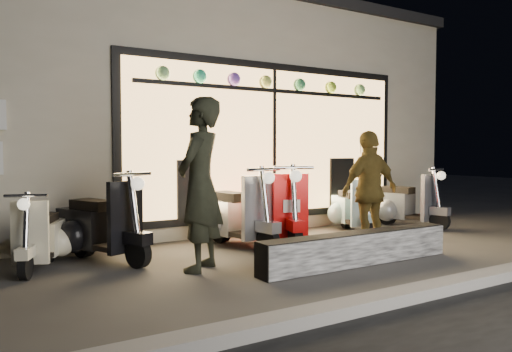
{
  "coord_description": "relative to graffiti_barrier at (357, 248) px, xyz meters",
  "views": [
    {
      "loc": [
        -3.91,
        -5.14,
        1.4
      ],
      "look_at": [
        -0.37,
        0.6,
        1.05
      ],
      "focal_mm": 35.0,
      "sensor_mm": 36.0,
      "label": 1
    }
  ],
  "objects": [
    {
      "name": "graffiti_barrier",
      "position": [
        0.0,
        0.0,
        0.0
      ],
      "size": [
        2.79,
        0.28,
        0.4
      ],
      "primitive_type": "cube",
      "color": "black",
      "rests_on": "ground"
    },
    {
      "name": "scooter_red",
      "position": [
        0.05,
        1.77,
        0.25
      ],
      "size": [
        0.84,
        1.58,
        1.13
      ],
      "rotation": [
        0.0,
        0.0,
        -0.32
      ],
      "color": "black",
      "rests_on": "ground"
    },
    {
      "name": "woman",
      "position": [
        0.78,
        0.59,
        0.64
      ],
      "size": [
        0.98,
        0.42,
        1.67
      ],
      "primitive_type": "imported",
      "rotation": [
        0.0,
        0.0,
        3.15
      ],
      "color": "brown",
      "rests_on": "ground"
    },
    {
      "name": "scooter_silver",
      "position": [
        -0.7,
        1.9,
        0.25
      ],
      "size": [
        0.64,
        1.57,
        1.11
      ],
      "rotation": [
        0.0,
        0.0,
        0.14
      ],
      "color": "black",
      "rests_on": "ground"
    },
    {
      "name": "man",
      "position": [
        -1.75,
        0.76,
        0.81
      ],
      "size": [
        0.87,
        0.85,
        2.01
      ],
      "primitive_type": "imported",
      "rotation": [
        0.0,
        0.0,
        3.88
      ],
      "color": "black",
      "rests_on": "ground"
    },
    {
      "name": "shop_building",
      "position": [
        -0.31,
        5.63,
        1.9
      ],
      "size": [
        10.2,
        6.23,
        4.2
      ],
      "color": "beige",
      "rests_on": "ground"
    },
    {
      "name": "kerb",
      "position": [
        -0.31,
        -1.35,
        -0.14
      ],
      "size": [
        40.0,
        0.25,
        0.12
      ],
      "primitive_type": "cube",
      "color": "slate",
      "rests_on": "ground"
    },
    {
      "name": "ground",
      "position": [
        -0.31,
        0.65,
        -0.2
      ],
      "size": [
        40.0,
        40.0,
        0.0
      ],
      "primitive_type": "plane",
      "color": "#383533",
      "rests_on": "ground"
    },
    {
      "name": "scooter_grey",
      "position": [
        2.83,
        1.89,
        0.22
      ],
      "size": [
        0.7,
        1.45,
        1.03
      ],
      "rotation": [
        0.0,
        0.0,
        0.25
      ],
      "color": "black",
      "rests_on": "ground"
    },
    {
      "name": "scooter_cream",
      "position": [
        -3.28,
        1.94,
        0.16
      ],
      "size": [
        0.73,
        1.21,
        0.89
      ],
      "rotation": [
        0.0,
        0.0,
        -0.42
      ],
      "color": "black",
      "rests_on": "ground"
    },
    {
      "name": "scooter_blue",
      "position": [
        1.72,
        1.98,
        0.19
      ],
      "size": [
        0.74,
        1.35,
        0.97
      ],
      "rotation": [
        0.0,
        0.0,
        -0.35
      ],
      "color": "black",
      "rests_on": "ground"
    },
    {
      "name": "scooter_black",
      "position": [
        -2.65,
        1.96,
        0.24
      ],
      "size": [
        0.87,
        1.5,
        1.09
      ],
      "rotation": [
        0.0,
        0.0,
        0.4
      ],
      "color": "black",
      "rests_on": "ground"
    }
  ]
}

